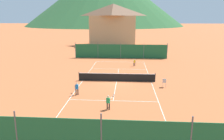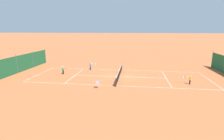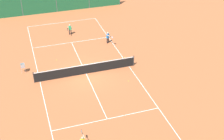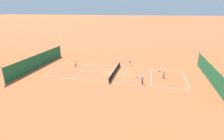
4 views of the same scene
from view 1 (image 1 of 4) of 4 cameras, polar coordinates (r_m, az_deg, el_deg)
The scene contains 13 objects.
ground_plane at distance 26.18m, azimuth 1.21°, elevation -2.92°, with size 600.00×600.00×0.00m, color #B25B33.
court_line_markings at distance 26.17m, azimuth 1.21°, elevation -2.91°, with size 8.25×23.85×0.01m.
tennis_net at distance 26.04m, azimuth 1.21°, elevation -1.86°, with size 9.18×0.08×1.06m.
windscreen_fence_far at distance 41.06m, azimuth 2.28°, elevation 4.91°, with size 17.28×0.08×2.90m.
player_far_baseline at distance 34.48m, azimuth 5.85°, elevation 2.13°, with size 0.38×0.97×1.13m.
player_near_service at distance 18.08m, azimuth -0.91°, elevation -8.15°, with size 0.65×0.95×1.21m.
player_far_service at distance 21.65m, azimuth -9.19°, elevation -4.56°, with size 0.49×1.07×1.27m.
tennis_ball_near_corner at distance 37.16m, azimuth -4.18°, elevation 2.00°, with size 0.07×0.07×0.07m, color #CCE033.
tennis_ball_by_net_left at distance 28.69m, azimuth -4.95°, elevation -1.43°, with size 0.07×0.07×0.07m, color #CCE033.
tennis_ball_mid_court at distance 25.17m, azimuth -8.72°, elevation -3.66°, with size 0.07×0.07×0.07m, color #CCE033.
tennis_ball_alley_right at distance 23.12m, azimuth 6.13°, elevation -5.13°, with size 0.07×0.07×0.07m, color #CCE033.
ball_hopper at distance 24.44m, azimuth 13.51°, elevation -2.88°, with size 0.36×0.36×0.89m.
alpine_chalet at distance 61.48m, azimuth 0.32°, elevation 11.95°, with size 13.00×10.00×11.20m.
Camera 1 is at (1.19, -25.10, 7.34)m, focal length 35.00 mm.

